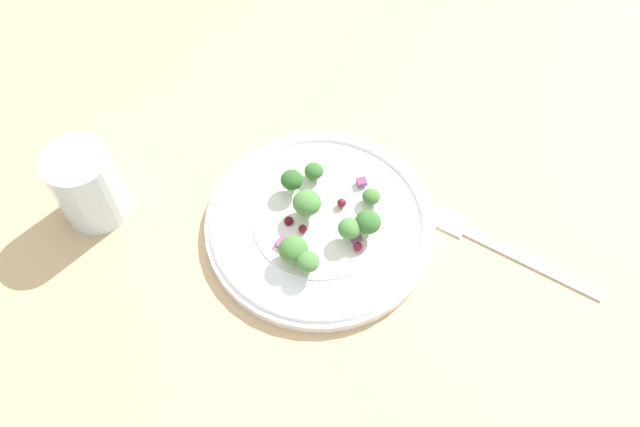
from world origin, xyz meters
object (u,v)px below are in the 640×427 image
at_px(plate, 320,223).
at_px(fork, 505,249).
at_px(water_glass, 87,185).
at_px(broccoli_floret_0, 371,197).
at_px(broccoli_floret_1, 307,203).
at_px(broccoli_floret_2, 349,229).

xyz_separation_m(plate, fork, (-0.14, 0.14, -0.01)).
bearing_deg(fork, water_glass, -44.43).
bearing_deg(water_glass, broccoli_floret_0, 142.27).
xyz_separation_m(broccoli_floret_1, water_glass, (0.17, -0.15, 0.01)).
bearing_deg(fork, broccoli_floret_2, -39.77).
distance_m(plate, water_glass, 0.24).
bearing_deg(broccoli_floret_1, water_glass, -41.54).
distance_m(broccoli_floret_2, fork, 0.17).
relative_size(broccoli_floret_1, fork, 0.17).
relative_size(broccoli_floret_2, water_glass, 0.27).
relative_size(fork, water_glass, 2.02).
bearing_deg(plate, water_glass, -43.19).
distance_m(broccoli_floret_0, water_glass, 0.30).
relative_size(plate, broccoli_floret_1, 8.02).
xyz_separation_m(broccoli_floret_2, fork, (-0.13, 0.10, -0.03)).
height_order(broccoli_floret_0, water_glass, water_glass).
relative_size(broccoli_floret_0, fork, 0.11).
bearing_deg(broccoli_floret_2, fork, 140.23).
bearing_deg(water_glass, broccoli_floret_1, 138.46).
xyz_separation_m(broccoli_floret_1, broccoli_floret_2, (-0.02, 0.05, -0.00)).
distance_m(plate, fork, 0.19).
relative_size(broccoli_floret_0, broccoli_floret_1, 0.64).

